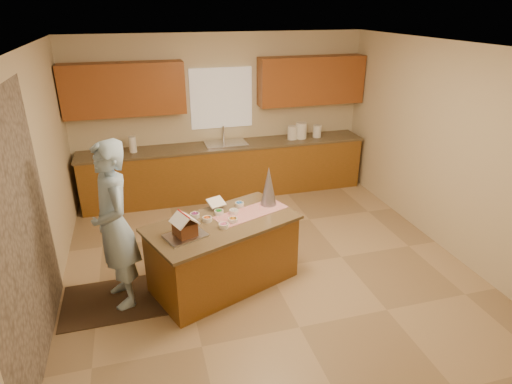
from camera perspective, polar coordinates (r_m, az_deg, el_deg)
The scene contains 28 objects.
floor at distance 5.63m, azimuth 1.55°, elevation -10.05°, with size 5.50×5.50×0.00m, color tan.
ceiling at distance 4.70m, azimuth 1.93°, elevation 18.48°, with size 5.50×5.50×0.00m, color silver.
wall_back at distance 7.56m, azimuth -4.57°, elevation 10.03°, with size 5.50×5.50×0.00m, color beige.
wall_front at distance 2.84m, azimuth 19.15°, elevation -16.53°, with size 5.50×5.50×0.00m, color beige.
wall_left at distance 4.93m, azimuth -27.26°, elevation -0.20°, with size 5.50×5.50×0.00m, color beige.
wall_right at distance 6.19m, azimuth 24.48°, elevation 4.87°, with size 5.50×5.50×0.00m, color beige.
stone_accent at distance 4.25m, azimuth -28.52°, elevation -5.61°, with size 2.50×2.50×0.00m, color gray.
window_curtain at distance 7.47m, azimuth -4.60°, elevation 12.21°, with size 1.05×0.03×1.00m, color white.
back_counter_base at distance 7.55m, azimuth -3.89°, elevation 2.79°, with size 4.80×0.60×0.88m, color brown.
back_counter_top at distance 7.40m, azimuth -3.99°, elevation 6.12°, with size 4.85×0.63×0.04m, color brown.
upper_cabinet_left at distance 7.14m, azimuth -17.00°, elevation 12.80°, with size 1.85×0.35×0.80m, color #9A4821.
upper_cabinet_right at distance 7.73m, azimuth 7.27°, elevation 14.37°, with size 1.85×0.35×0.80m, color #9A4821.
sink at distance 7.40m, azimuth -3.99°, elevation 6.04°, with size 0.70×0.45×0.12m, color silver.
faucet at distance 7.52m, azimuth -4.31°, elevation 7.68°, with size 0.03×0.03×0.28m, color silver.
island_base at distance 5.17m, azimuth -4.30°, elevation -8.23°, with size 1.63×0.82×0.80m, color brown.
island_top at distance 4.96m, azimuth -4.44°, elevation -4.14°, with size 1.70×0.89×0.04m, color brown.
table_runner at distance 5.16m, azimuth -0.65°, elevation -2.67°, with size 0.91×0.33×0.01m, color #9F0B16.
baking_tray at distance 4.70m, azimuth -9.28°, elevation -5.70°, with size 0.42×0.31×0.02m, color silver.
cookbook at distance 5.24m, azimuth -5.28°, elevation -1.35°, with size 0.20×0.02×0.16m, color white.
tinsel_tree at distance 5.25m, azimuth 1.67°, elevation 0.79°, with size 0.20×0.20×0.50m, color silver.
rug at distance 5.34m, azimuth -17.40°, elevation -13.36°, with size 1.28×0.83×0.01m, color black.
boy at distance 4.84m, azimuth -18.16°, elevation -4.28°, with size 0.69×0.45×1.88m, color #A4C9E9.
canister_a at distance 7.68m, azimuth 4.81°, elevation 7.82°, with size 0.17×0.17×0.24m, color white.
canister_b at distance 7.73m, azimuth 5.97°, elevation 8.04°, with size 0.19×0.19×0.28m, color white.
canister_c at distance 7.85m, azimuth 8.05°, elevation 7.94°, with size 0.15×0.15×0.21m, color white.
paper_towel at distance 7.22m, azimuth -15.96°, elevation 6.04°, with size 0.12×0.12×0.26m, color white.
gingerbread_house at distance 4.65m, azimuth -9.36°, elevation -4.55°, with size 0.32×0.33×0.26m.
candy_bowls at distance 5.05m, azimuth -4.54°, elevation -3.08°, with size 0.68×0.60×0.05m.
Camera 1 is at (-1.41, -4.47, 3.12)m, focal length 30.36 mm.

